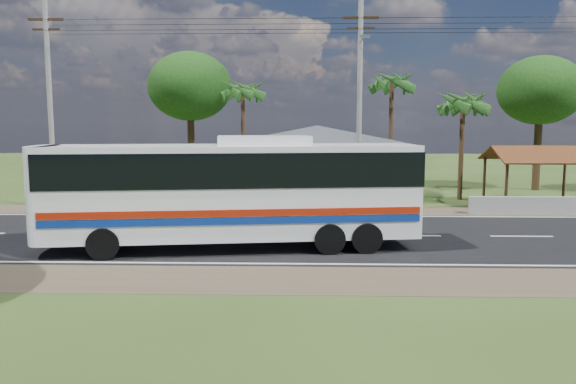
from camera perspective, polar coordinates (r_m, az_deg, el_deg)
name	(u,v)px	position (r m, az deg, el deg)	size (l,w,h in m)	color
ground	(299,236)	(23.00, 1.16, -4.44)	(120.00, 120.00, 0.00)	#2A4017
road	(299,235)	(23.00, 1.16, -4.42)	(120.00, 16.00, 0.03)	black
house	(317,153)	(35.59, 2.96, 3.95)	(12.40, 10.00, 5.00)	#C9BB86
waiting_shed	(538,157)	(33.63, 24.08, 3.30)	(5.20, 4.48, 3.35)	#382714
concrete_barrier	(540,206)	(30.80, 24.19, -1.27)	(7.00, 0.30, 0.90)	#9E9E99
utility_poles	(353,99)	(29.15, 6.62, 9.35)	(32.80, 2.22, 11.00)	#9E9E99
palm_near	(463,103)	(34.82, 17.36, 8.61)	(2.80, 2.80, 6.70)	#47301E
palm_mid	(392,83)	(38.56, 10.50, 10.80)	(2.80, 2.80, 8.20)	#47301E
palm_far	(243,91)	(38.81, -4.62, 10.15)	(2.80, 2.80, 7.70)	#47301E
tree_behind_house	(190,87)	(41.43, -9.92, 10.49)	(6.00, 6.00, 9.61)	#47301E
tree_behind_shed	(540,91)	(41.70, 24.27, 9.35)	(5.60, 5.60, 9.02)	#47301E
coach_bus	(234,185)	(20.39, -5.50, 0.74)	(13.53, 4.56, 4.12)	white
motorcycle	(293,204)	(28.85, 0.54, -1.23)	(0.55, 1.59, 0.84)	black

